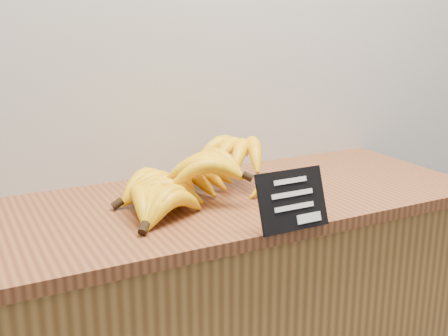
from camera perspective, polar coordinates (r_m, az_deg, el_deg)
counter_top at (r=1.42m, az=-0.92°, el=-3.59°), size 1.38×0.54×0.03m
chalkboard_sign at (r=1.21m, az=6.97°, el=-3.26°), size 0.16×0.05×0.13m
banana_pile at (r=1.40m, az=-2.26°, el=-1.04°), size 0.56×0.36×0.13m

